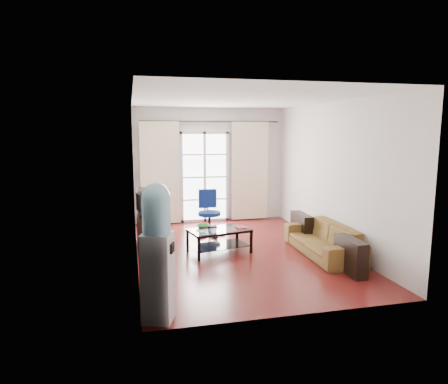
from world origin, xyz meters
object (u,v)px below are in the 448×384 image
at_px(sofa, 323,239).
at_px(tv_stand, 153,230).
at_px(task_chair, 209,222).
at_px(coffee_table, 219,237).
at_px(crt_tv, 152,202).
at_px(water_cooler, 157,250).

relative_size(sofa, tv_stand, 2.25).
xyz_separation_m(tv_stand, task_chair, (1.18, 0.50, -0.03)).
distance_m(sofa, task_chair, 2.43).
relative_size(sofa, coffee_table, 1.61).
distance_m(sofa, tv_stand, 3.14).
height_order(coffee_table, crt_tv, crt_tv).
bearing_deg(sofa, tv_stand, -112.11).
xyz_separation_m(tv_stand, crt_tv, (-0.00, -0.06, 0.56)).
xyz_separation_m(coffee_table, tv_stand, (-1.13, 0.72, 0.03)).
distance_m(tv_stand, water_cooler, 3.13).
height_order(coffee_table, water_cooler, water_cooler).
bearing_deg(crt_tv, task_chair, 16.55).
xyz_separation_m(crt_tv, water_cooler, (-0.11, -3.02, -0.02)).
xyz_separation_m(sofa, water_cooler, (-3.00, -1.84, 0.57)).
relative_size(tv_stand, crt_tv, 1.38).
bearing_deg(task_chair, water_cooler, -108.46).
xyz_separation_m(coffee_table, task_chair, (0.05, 1.21, 0.00)).
distance_m(coffee_table, crt_tv, 1.43).
bearing_deg(tv_stand, crt_tv, -87.88).
bearing_deg(task_chair, coffee_table, -91.16).
xyz_separation_m(sofa, coffee_table, (-1.76, 0.52, 0.01)).
bearing_deg(crt_tv, tv_stand, 80.47).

